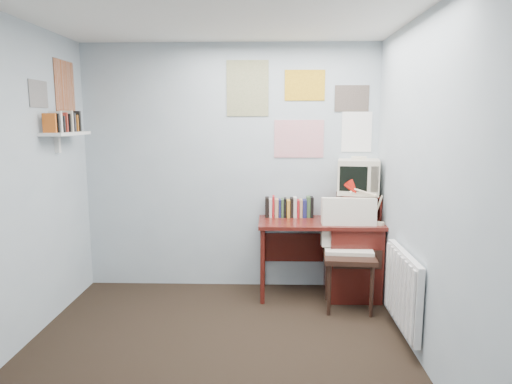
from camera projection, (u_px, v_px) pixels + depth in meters
The scene contains 13 objects.
ground at pixel (211, 374), 3.16m from camera, with size 3.50×3.50×0.00m, color black.
back_wall at pixel (230, 168), 4.69m from camera, with size 3.00×0.02×2.50m, color #ABBAC4.
right_wall at pixel (441, 197), 2.92m from camera, with size 0.02×3.50×2.50m, color #ABBAC4.
desk at pixel (347, 256), 4.52m from camera, with size 1.20×0.55×0.76m.
desk_chair at pixel (349, 257), 4.19m from camera, with size 0.51×0.48×0.99m, color black.
desk_lamp at pixel (380, 206), 4.27m from camera, with size 0.25×0.22×0.36m, color red.
tv_riser at pixel (358, 206), 4.55m from camera, with size 0.40×0.30×0.25m, color #501712.
crt_tv at pixel (358, 175), 4.52m from camera, with size 0.40×0.36×0.37m, color beige.
book_row at pixel (295, 206), 4.64m from camera, with size 0.60×0.14×0.22m, color #501712.
radiator at pixel (403, 289), 3.59m from camera, with size 0.09×0.80×0.60m, color white.
wall_shelf at pixel (66, 134), 4.03m from camera, with size 0.20×0.62×0.24m, color white.
posters_back at pixel (299, 109), 4.57m from camera, with size 1.20×0.01×0.90m, color white.
posters_left at pixel (52, 90), 3.97m from camera, with size 0.01×0.70×0.60m, color white.
Camera 1 is at (0.40, -2.91, 1.74)m, focal length 32.00 mm.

